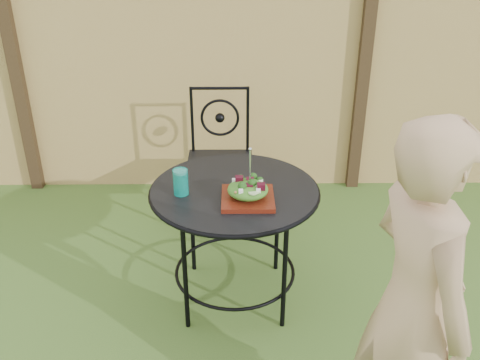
% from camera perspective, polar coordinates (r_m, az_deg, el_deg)
% --- Properties ---
extents(fence, '(8.00, 0.12, 1.90)m').
position_cam_1_polar(fence, '(4.15, -5.24, 11.37)').
color(fence, tan).
rests_on(fence, ground).
extents(patio_table, '(0.92, 0.92, 0.72)m').
position_cam_1_polar(patio_table, '(2.94, -0.58, -3.30)').
color(patio_table, black).
rests_on(patio_table, ground).
extents(patio_chair, '(0.46, 0.46, 0.95)m').
position_cam_1_polar(patio_chair, '(3.80, -2.16, 2.76)').
color(patio_chair, black).
rests_on(patio_chair, ground).
extents(diner, '(0.50, 0.63, 1.52)m').
position_cam_1_polar(diner, '(2.14, 18.08, -12.67)').
color(diner, tan).
rests_on(diner, ground).
extents(salad_plate, '(0.27, 0.27, 0.02)m').
position_cam_1_polar(salad_plate, '(2.75, 0.83, -1.96)').
color(salad_plate, '#4C0F0A').
rests_on(salad_plate, patio_table).
extents(salad, '(0.21, 0.21, 0.08)m').
position_cam_1_polar(salad, '(2.73, 0.84, -1.01)').
color(salad, '#235614').
rests_on(salad, salad_plate).
extents(fork, '(0.01, 0.01, 0.18)m').
position_cam_1_polar(fork, '(2.67, 1.08, 1.45)').
color(fork, silver).
rests_on(fork, salad).
extents(drinking_glass, '(0.08, 0.08, 0.14)m').
position_cam_1_polar(drinking_glass, '(2.81, -6.34, -0.21)').
color(drinking_glass, '#0A7E6D').
rests_on(drinking_glass, patio_table).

